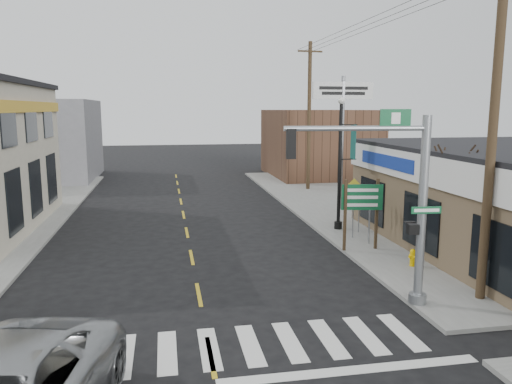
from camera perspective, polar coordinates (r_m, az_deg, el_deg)
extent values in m
plane|color=black|center=(12.31, -5.20, -18.21)|extent=(140.00, 140.00, 0.00)
cube|color=slate|center=(26.45, 11.88, -3.03)|extent=(6.00, 38.00, 0.13)
cube|color=gold|center=(19.73, -7.37, -7.40)|extent=(0.12, 56.00, 0.01)
cube|color=silver|center=(12.66, -5.38, -17.36)|extent=(11.00, 2.20, 0.01)
cube|color=#533626|center=(42.95, 7.13, 5.55)|extent=(8.00, 10.00, 5.60)
cube|color=slate|center=(44.10, -23.74, 5.45)|extent=(9.00, 10.00, 6.40)
cylinder|color=gray|center=(14.86, 18.46, -2.15)|extent=(0.25, 0.25, 5.42)
cylinder|color=gray|center=(13.73, 11.64, 7.11)|extent=(3.97, 0.14, 0.14)
cube|color=black|center=(13.19, 4.32, 5.41)|extent=(0.25, 0.20, 0.81)
cube|color=#0F512C|center=(14.65, 18.89, -1.97)|extent=(0.86, 0.04, 0.20)
cube|color=#0F512C|center=(14.16, 15.78, 8.11)|extent=(0.86, 0.05, 0.50)
cube|color=black|center=(14.80, 17.60, -4.12)|extent=(0.29, 0.23, 0.29)
cube|color=#42311E|center=(20.01, 10.14, -2.63)|extent=(0.10, 0.10, 2.85)
cube|color=#42311E|center=(20.51, 13.62, -2.46)|extent=(0.10, 0.10, 2.85)
cube|color=#054D14|center=(20.06, 12.04, -0.59)|extent=(1.63, 0.05, 1.02)
cylinder|color=#E7B600|center=(18.89, 17.44, -7.34)|extent=(0.18, 0.18, 0.50)
sphere|color=#E7B600|center=(18.81, 17.48, -6.53)|extent=(0.20, 0.20, 0.20)
cylinder|color=gray|center=(22.12, 11.04, -2.10)|extent=(0.06, 0.06, 2.40)
cube|color=gold|center=(21.93, 11.14, 0.22)|extent=(1.02, 0.03, 1.02)
cylinder|color=black|center=(23.35, 9.54, 2.87)|extent=(0.16, 0.16, 5.88)
sphere|color=silver|center=(23.20, 9.75, 10.24)|extent=(0.32, 0.32, 0.32)
cube|color=#15524A|center=(23.47, 11.05, 5.63)|extent=(0.02, 0.62, 1.58)
cylinder|color=gray|center=(28.13, 9.75, 5.47)|extent=(0.22, 0.22, 7.34)
cube|color=silver|center=(28.08, 9.92, 11.36)|extent=(3.45, 0.18, 0.92)
cylinder|color=black|center=(19.15, 21.48, -2.87)|extent=(0.21, 0.21, 3.40)
ellipsoid|color=#173216|center=(18.78, 24.51, -7.12)|extent=(1.31, 1.31, 0.98)
ellipsoid|color=black|center=(20.93, 23.28, -5.58)|extent=(1.11, 1.11, 0.83)
cylinder|color=#3F3220|center=(15.70, 25.48, 6.95)|extent=(0.27, 0.27, 10.27)
cylinder|color=#3B221C|center=(34.90, 6.08, 8.55)|extent=(0.26, 0.26, 10.05)
cube|color=#3B221C|center=(35.10, 6.21, 15.70)|extent=(1.75, 0.11, 0.11)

